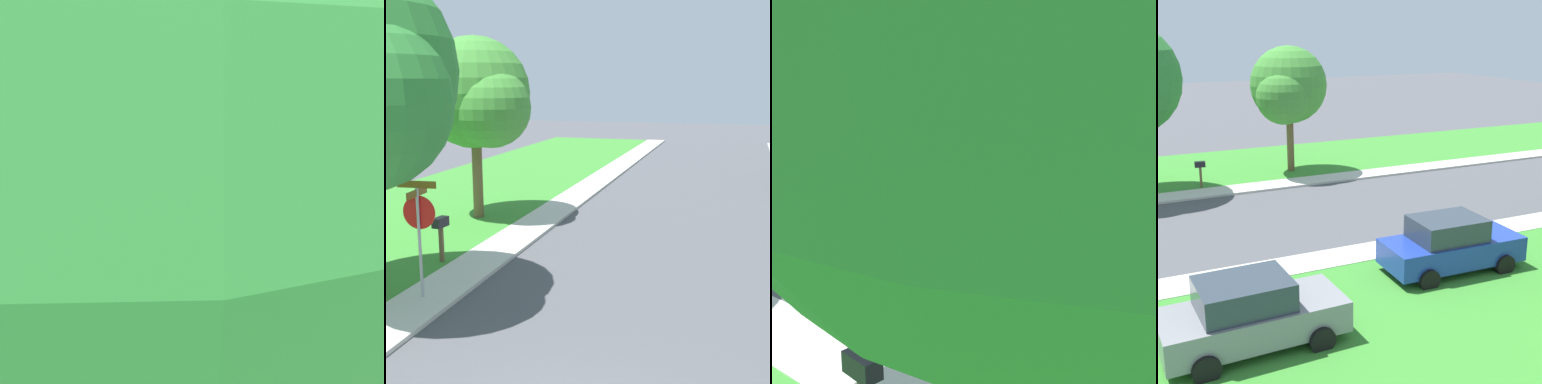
{
  "view_description": "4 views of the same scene",
  "coord_description": "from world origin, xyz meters",
  "views": [
    {
      "loc": [
        -7.93,
        1.6,
        5.63
      ],
      "look_at": [
        -0.35,
        10.91,
        1.4
      ],
      "focal_mm": 32.65,
      "sensor_mm": 36.0,
      "label": 1
    },
    {
      "loc": [
        1.93,
        -5.78,
        4.92
      ],
      "look_at": [
        -2.97,
        11.04,
        1.4
      ],
      "focal_mm": 52.17,
      "sensor_mm": 36.0,
      "label": 2
    },
    {
      "loc": [
        -8.96,
        2.97,
        4.28
      ],
      "look_at": [
        1.56,
        11.46,
        1.4
      ],
      "focal_mm": 47.05,
      "sensor_mm": 36.0,
      "label": 3
    },
    {
      "loc": [
        20.29,
        2.53,
        7.25
      ],
      "look_at": [
        2.12,
        11.11,
        1.4
      ],
      "focal_mm": 52.89,
      "sensor_mm": 36.0,
      "label": 4
    }
  ],
  "objects": [
    {
      "name": "tree_sidewalk_near",
      "position": [
        7.22,
        34.99,
        3.58
      ],
      "size": [
        3.89,
        3.62,
        5.52
      ],
      "color": "brown",
      "rests_on": "ground"
    },
    {
      "name": "lawn_east",
      "position": [
        9.4,
        12.0,
        0.04
      ],
      "size": [
        8.0,
        56.0,
        0.08
      ],
      "primitive_type": "cube",
      "color": "#38842D",
      "rests_on": "ground"
    },
    {
      "name": "car_black_behind_trees",
      "position": [
        9.86,
        28.04,
        0.87
      ],
      "size": [
        2.42,
        4.48,
        1.76
      ],
      "color": "black",
      "rests_on": "ground"
    },
    {
      "name": "house_right_setback",
      "position": [
        15.55,
        16.42,
        2.38
      ],
      "size": [
        9.54,
        8.43,
        4.6
      ],
      "color": "beige",
      "rests_on": "ground"
    },
    {
      "name": "tree_corner_large",
      "position": [
        6.39,
        21.21,
        4.26
      ],
      "size": [
        5.31,
        4.94,
        6.9
      ],
      "color": "brown",
      "rests_on": "ground"
    },
    {
      "name": "sidewalk_east",
      "position": [
        4.7,
        12.0,
        0.05
      ],
      "size": [
        1.4,
        56.0,
        0.1
      ],
      "primitive_type": "cube",
      "color": "beige",
      "rests_on": "ground"
    },
    {
      "name": "car_blue_driveway_right",
      "position": [
        7.0,
        12.2,
        0.87
      ],
      "size": [
        2.14,
        4.35,
        1.76
      ],
      "color": "#1E389E",
      "rests_on": "ground"
    },
    {
      "name": "sidewalk_west",
      "position": [
        -4.7,
        12.0,
        0.05
      ],
      "size": [
        1.4,
        56.0,
        0.1
      ],
      "primitive_type": "cube",
      "color": "beige",
      "rests_on": "ground"
    },
    {
      "name": "tree_across_right",
      "position": [
        -5.92,
        4.04,
        4.95
      ],
      "size": [
        5.34,
        4.96,
        7.6
      ],
      "color": "brown",
      "rests_on": "ground"
    },
    {
      "name": "mailbox",
      "position": [
        -5.68,
        7.1,
        1.01
      ],
      "size": [
        0.29,
        0.5,
        1.31
      ],
      "color": "brown",
      "rests_on": "ground"
    },
    {
      "name": "stop_sign_far_corner",
      "position": [
        -4.8,
        4.72,
        1.89
      ],
      "size": [
        0.92,
        0.92,
        2.77
      ],
      "color": "#9E9EA3",
      "rests_on": "ground"
    }
  ]
}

